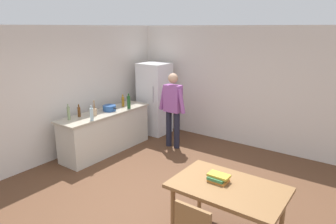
% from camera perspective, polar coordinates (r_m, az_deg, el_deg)
% --- Properties ---
extents(ground_plane, '(14.00, 14.00, 0.00)m').
position_cam_1_polar(ground_plane, '(5.18, -2.34, -15.19)').
color(ground_plane, brown).
extents(wall_back, '(6.40, 0.12, 2.70)m').
position_cam_1_polar(wall_back, '(7.16, 12.56, 4.83)').
color(wall_back, silver).
rests_on(wall_back, ground_plane).
extents(wall_left, '(0.12, 5.60, 2.70)m').
position_cam_1_polar(wall_left, '(6.63, -19.35, 3.46)').
color(wall_left, silver).
rests_on(wall_left, ground_plane).
extents(kitchen_counter, '(0.64, 2.20, 0.90)m').
position_cam_1_polar(kitchen_counter, '(6.77, -11.58, -3.62)').
color(kitchen_counter, beige).
rests_on(kitchen_counter, ground_plane).
extents(refrigerator, '(0.70, 0.67, 1.80)m').
position_cam_1_polar(refrigerator, '(7.71, -2.52, 2.53)').
color(refrigerator, white).
rests_on(refrigerator, ground_plane).
extents(person, '(0.70, 0.22, 1.70)m').
position_cam_1_polar(person, '(6.71, 0.92, 1.22)').
color(person, '#1E1E2D').
rests_on(person, ground_plane).
extents(dining_table, '(1.40, 0.90, 0.75)m').
position_cam_1_polar(dining_table, '(3.99, 11.27, -14.49)').
color(dining_table, olive).
rests_on(dining_table, ground_plane).
extents(cooking_pot, '(0.40, 0.28, 0.12)m').
position_cam_1_polar(cooking_pot, '(6.70, -11.01, 0.74)').
color(cooking_pot, '#285193').
rests_on(cooking_pot, kitchen_counter).
extents(utensil_jar, '(0.11, 0.11, 0.32)m').
position_cam_1_polar(utensil_jar, '(6.41, -13.78, 0.06)').
color(utensil_jar, tan).
rests_on(utensil_jar, kitchen_counter).
extents(bottle_oil_amber, '(0.06, 0.06, 0.28)m').
position_cam_1_polar(bottle_oil_amber, '(6.99, -8.50, 1.97)').
color(bottle_oil_amber, '#996619').
rests_on(bottle_oil_amber, kitchen_counter).
extents(bottle_wine_green, '(0.08, 0.08, 0.34)m').
position_cam_1_polar(bottle_wine_green, '(6.79, -7.42, 1.86)').
color(bottle_wine_green, '#1E5123').
rests_on(bottle_wine_green, kitchen_counter).
extents(bottle_vinegar_tall, '(0.06, 0.06, 0.32)m').
position_cam_1_polar(bottle_vinegar_tall, '(6.22, -18.26, -0.22)').
color(bottle_vinegar_tall, gray).
rests_on(bottle_vinegar_tall, kitchen_counter).
extents(bottle_beer_brown, '(0.06, 0.06, 0.26)m').
position_cam_1_polar(bottle_beer_brown, '(6.39, -16.45, 0.08)').
color(bottle_beer_brown, '#5B3314').
rests_on(bottle_beer_brown, kitchen_counter).
extents(bottle_water_clear, '(0.07, 0.07, 0.30)m').
position_cam_1_polar(bottle_water_clear, '(6.06, -14.23, -0.40)').
color(bottle_water_clear, silver).
rests_on(bottle_water_clear, kitchen_counter).
extents(book_stack, '(0.27, 0.20, 0.10)m').
position_cam_1_polar(book_stack, '(4.01, 9.44, -12.20)').
color(book_stack, orange).
rests_on(book_stack, dining_table).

